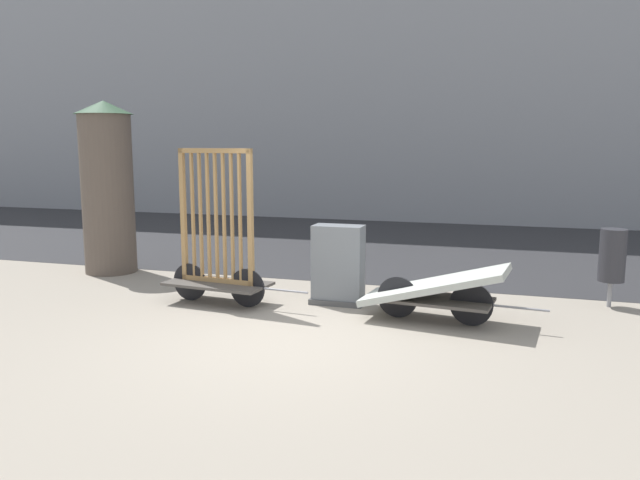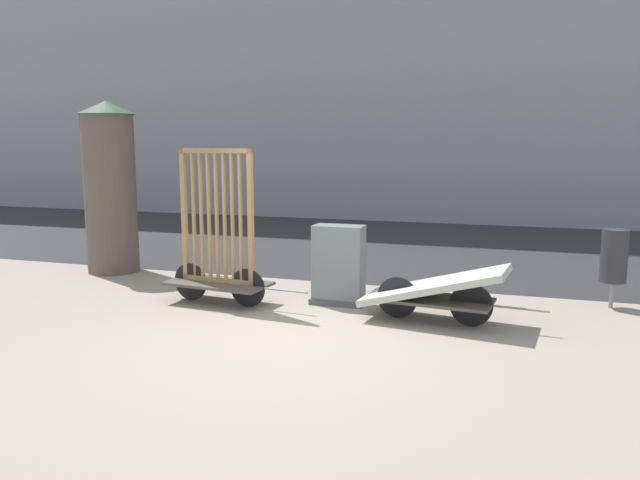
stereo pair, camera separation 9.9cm
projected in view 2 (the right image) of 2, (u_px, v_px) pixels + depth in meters
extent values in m
plane|color=gray|center=(284.00, 341.00, 7.53)|extent=(60.00, 60.00, 0.00)
cube|color=#2D2D30|center=(400.00, 245.00, 14.63)|extent=(56.00, 8.57, 0.01)
cube|color=#4C4742|center=(218.00, 283.00, 9.29)|extent=(1.61, 0.91, 0.04)
cylinder|color=black|center=(247.00, 288.00, 9.09)|extent=(0.57, 0.09, 0.57)
cylinder|color=black|center=(191.00, 282.00, 9.49)|extent=(0.57, 0.09, 0.57)
cylinder|color=gray|center=(285.00, 290.00, 8.84)|extent=(0.70, 0.10, 0.03)
cube|color=#A87F4C|center=(218.00, 280.00, 9.28)|extent=(1.22, 0.20, 0.07)
cube|color=#A87F4C|center=(215.00, 151.00, 8.98)|extent=(1.22, 0.20, 0.07)
cube|color=#A87F4C|center=(184.00, 214.00, 9.36)|extent=(0.08, 0.08, 1.97)
cube|color=#A87F4C|center=(251.00, 218.00, 8.90)|extent=(0.08, 0.08, 1.97)
cube|color=#A87F4C|center=(194.00, 215.00, 9.29)|extent=(0.04, 0.05, 1.90)
cube|color=#A87F4C|center=(201.00, 215.00, 9.24)|extent=(0.04, 0.05, 1.90)
cube|color=#A87F4C|center=(209.00, 216.00, 9.19)|extent=(0.04, 0.05, 1.90)
cube|color=#A87F4C|center=(217.00, 216.00, 9.13)|extent=(0.04, 0.05, 1.90)
cube|color=#A87F4C|center=(225.00, 217.00, 9.08)|extent=(0.04, 0.05, 1.90)
cube|color=#A87F4C|center=(232.00, 217.00, 9.02)|extent=(0.04, 0.05, 1.90)
cube|color=#A87F4C|center=(240.00, 218.00, 8.97)|extent=(0.04, 0.05, 1.90)
cube|color=#4C4742|center=(433.00, 300.00, 8.32)|extent=(1.61, 0.91, 0.04)
cylinder|color=black|center=(471.00, 305.00, 8.12)|extent=(0.57, 0.10, 0.57)
cylinder|color=black|center=(397.00, 297.00, 8.53)|extent=(0.57, 0.10, 0.57)
cylinder|color=gray|center=(521.00, 309.00, 7.87)|extent=(0.70, 0.11, 0.03)
cube|color=#B2B7AD|center=(434.00, 285.00, 8.29)|extent=(1.98, 1.09, 0.61)
cube|color=#4C4C4C|center=(338.00, 301.00, 9.31)|extent=(0.80, 0.44, 0.08)
cube|color=slate|center=(339.00, 265.00, 9.23)|extent=(0.74, 0.38, 1.18)
cylinder|color=gray|center=(611.00, 295.00, 9.04)|extent=(0.06, 0.06, 0.38)
cylinder|color=#2D2D33|center=(614.00, 256.00, 8.96)|extent=(0.37, 0.37, 0.77)
cylinder|color=brown|center=(110.00, 194.00, 11.42)|extent=(0.93, 0.93, 2.88)
cone|color=#335138|center=(106.00, 107.00, 11.18)|extent=(1.04, 1.04, 0.24)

